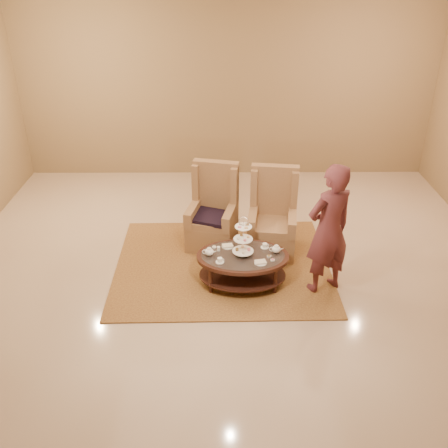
{
  "coord_description": "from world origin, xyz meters",
  "views": [
    {
      "loc": [
        -0.12,
        -5.61,
        4.02
      ],
      "look_at": [
        -0.08,
        0.2,
        0.85
      ],
      "focal_mm": 40.0,
      "sensor_mm": 36.0,
      "label": 1
    }
  ],
  "objects_px": {
    "armchair_right": "(272,224)",
    "person": "(329,230)",
    "tea_table": "(243,260)",
    "armchair_left": "(213,218)"
  },
  "relations": [
    {
      "from": "armchair_right",
      "to": "person",
      "type": "bearing_deg",
      "value": -52.13
    },
    {
      "from": "armchair_right",
      "to": "person",
      "type": "xyz_separation_m",
      "value": [
        0.6,
        -1.04,
        0.47
      ]
    },
    {
      "from": "armchair_left",
      "to": "armchair_right",
      "type": "distance_m",
      "value": 0.91
    },
    {
      "from": "tea_table",
      "to": "armchair_right",
      "type": "relative_size",
      "value": 0.97
    },
    {
      "from": "tea_table",
      "to": "person",
      "type": "xyz_separation_m",
      "value": [
        1.08,
        -0.12,
        0.53
      ]
    },
    {
      "from": "armchair_left",
      "to": "armchair_right",
      "type": "relative_size",
      "value": 0.99
    },
    {
      "from": "tea_table",
      "to": "armchair_right",
      "type": "height_order",
      "value": "armchair_right"
    },
    {
      "from": "tea_table",
      "to": "armchair_left",
      "type": "xyz_separation_m",
      "value": [
        -0.41,
        1.12,
        0.06
      ]
    },
    {
      "from": "armchair_right",
      "to": "tea_table",
      "type": "bearing_deg",
      "value": -109.81
    },
    {
      "from": "armchair_left",
      "to": "armchair_right",
      "type": "bearing_deg",
      "value": 0.38
    }
  ]
}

